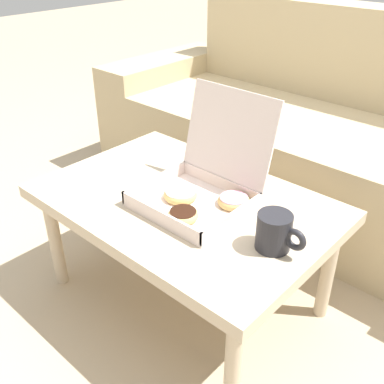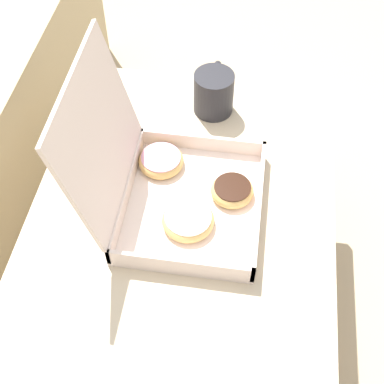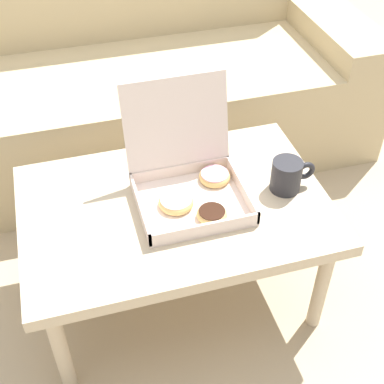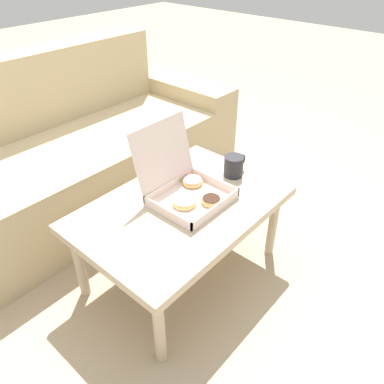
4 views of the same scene
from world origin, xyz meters
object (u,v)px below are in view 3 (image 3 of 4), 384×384
coffee_table (175,214)px  coffee_mug (287,175)px  couch (123,88)px  pastry_box (190,180)px

coffee_table → coffee_mug: coffee_mug is taller
couch → coffee_mug: size_ratio=15.10×
couch → coffee_table: couch is taller
couch → coffee_table: size_ratio=2.31×
pastry_box → coffee_mug: 0.29m
coffee_mug → coffee_table: bearing=175.6°
coffee_table → pastry_box: 0.12m
coffee_table → pastry_box: size_ratio=2.66×
coffee_mug → pastry_box: bearing=169.7°
couch → pastry_box: (0.06, -0.87, 0.18)m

